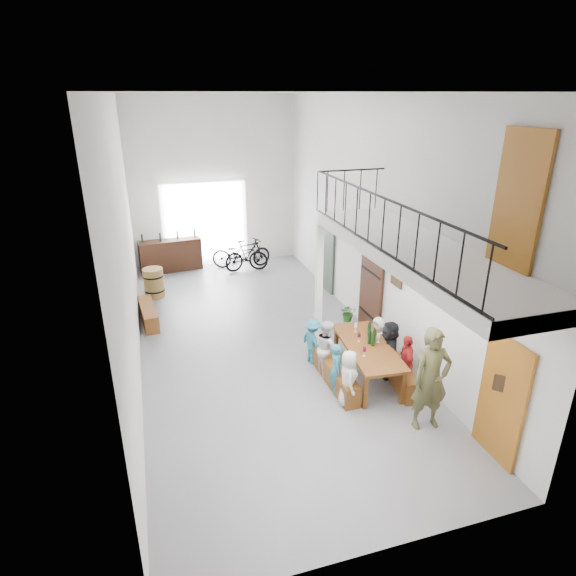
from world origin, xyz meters
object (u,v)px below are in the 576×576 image
object	(u,v)px
serving_counter	(171,255)
bicycle_near	(240,255)
oak_barrel	(154,283)
tasting_table	(368,349)
bench_inner	(334,373)
host_standing	(431,379)
side_bench	(148,314)

from	to	relation	value
serving_counter	bicycle_near	size ratio (longest dim) A/B	1.05
oak_barrel	serving_counter	size ratio (longest dim) A/B	0.43
tasting_table	bench_inner	bearing A→B (deg)	177.95
tasting_table	oak_barrel	distance (m)	7.01
serving_counter	tasting_table	bearing A→B (deg)	-74.07
tasting_table	serving_counter	world-z (taller)	serving_counter
serving_counter	host_standing	distance (m)	10.28
serving_counter	host_standing	size ratio (longest dim) A/B	1.05
side_bench	oak_barrel	distance (m)	1.70
host_standing	bicycle_near	distance (m)	9.20
tasting_table	bicycle_near	size ratio (longest dim) A/B	1.17
bench_inner	oak_barrel	world-z (taller)	oak_barrel
bicycle_near	host_standing	bearing A→B (deg)	-146.68
bicycle_near	serving_counter	bearing A→B (deg)	100.90
bench_inner	oak_barrel	distance (m)	6.57
tasting_table	host_standing	size ratio (longest dim) A/B	1.17
tasting_table	serving_counter	bearing A→B (deg)	117.95
tasting_table	serving_counter	size ratio (longest dim) A/B	1.12
side_bench	oak_barrel	world-z (taller)	oak_barrel
tasting_table	bench_inner	distance (m)	0.84
bench_inner	host_standing	distance (m)	2.16
tasting_table	side_bench	size ratio (longest dim) A/B	1.41
bench_inner	host_standing	xyz separation A→B (m)	(1.06, -1.74, 0.72)
side_bench	host_standing	world-z (taller)	host_standing
oak_barrel	host_standing	xyz separation A→B (m)	(4.34, -7.43, 0.52)
bench_inner	side_bench	world-z (taller)	bench_inner
bench_inner	oak_barrel	bearing A→B (deg)	119.44
oak_barrel	bicycle_near	bearing A→B (deg)	29.82
bench_inner	side_bench	distance (m)	5.33
oak_barrel	side_bench	bearing A→B (deg)	-97.83
oak_barrel	bicycle_near	world-z (taller)	bicycle_near
oak_barrel	host_standing	world-z (taller)	host_standing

